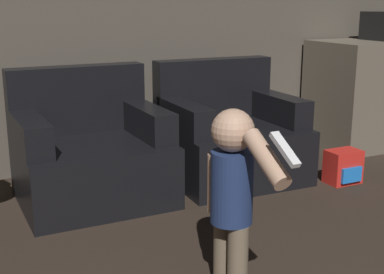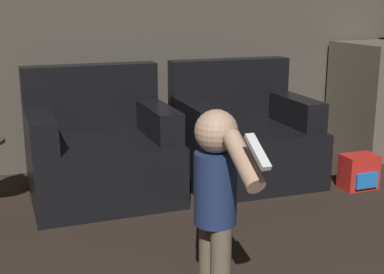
% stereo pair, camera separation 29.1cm
% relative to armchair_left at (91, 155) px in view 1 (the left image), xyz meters
% --- Properties ---
extents(armchair_left, '(0.92, 0.81, 0.84)m').
position_rel_armchair_left_xyz_m(armchair_left, '(0.00, 0.00, 0.00)').
color(armchair_left, black).
rests_on(armchair_left, ground_plane).
extents(armchair_right, '(0.93, 0.82, 0.84)m').
position_rel_armchair_left_xyz_m(armchair_right, '(1.03, -0.00, 0.00)').
color(armchair_right, black).
rests_on(armchair_right, ground_plane).
extents(person_toddler, '(0.18, 0.57, 0.83)m').
position_rel_armchair_left_xyz_m(person_toddler, '(0.24, -1.42, 0.19)').
color(person_toddler, brown).
rests_on(person_toddler, ground_plane).
extents(toy_backpack, '(0.24, 0.18, 0.24)m').
position_rel_armchair_left_xyz_m(toy_backpack, '(1.69, -0.48, -0.18)').
color(toy_backpack, red).
rests_on(toy_backpack, ground_plane).
extents(kitchen_counter, '(1.17, 0.68, 0.93)m').
position_rel_armchair_left_xyz_m(kitchen_counter, '(2.71, 0.27, 0.17)').
color(kitchen_counter, '#665B4C').
rests_on(kitchen_counter, ground_plane).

